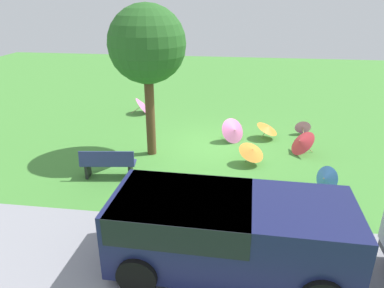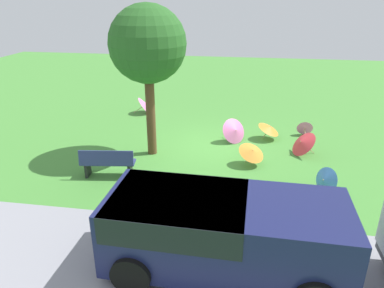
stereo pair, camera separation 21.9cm
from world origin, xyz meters
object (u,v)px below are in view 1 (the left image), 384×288
at_px(park_bench, 108,163).
at_px(parasol_blue_0, 325,179).
at_px(parasol_pink_1, 143,105).
at_px(parasol_orange_1, 252,151).
at_px(van_dark, 222,228).
at_px(parasol_orange_0, 268,127).
at_px(shade_tree, 147,46).
at_px(parasol_pink_2, 303,127).
at_px(parasol_pink_0, 234,130).
at_px(parasol_red_0, 301,142).

xyz_separation_m(park_bench, parasol_blue_0, (-6.23, -0.12, -0.10)).
height_order(parasol_pink_1, parasol_orange_1, parasol_pink_1).
xyz_separation_m(van_dark, parasol_pink_1, (4.18, -9.57, -0.51)).
bearing_deg(parasol_orange_1, parasol_orange_0, -104.91).
distance_m(shade_tree, parasol_pink_2, 6.86).
distance_m(van_dark, parasol_orange_1, 4.87).
xyz_separation_m(parasol_pink_0, parasol_pink_2, (-2.64, -1.20, -0.16)).
bearing_deg(parasol_red_0, parasol_orange_1, 33.67).
height_order(shade_tree, parasol_orange_0, shade_tree).
bearing_deg(parasol_orange_1, park_bench, 19.27).
relative_size(parasol_pink_0, parasol_orange_0, 1.07).
distance_m(parasol_orange_0, parasol_pink_2, 1.56).
bearing_deg(parasol_blue_0, park_bench, 1.06).
relative_size(van_dark, parasol_blue_0, 5.85).
xyz_separation_m(parasol_pink_2, parasol_orange_1, (2.01, 3.07, 0.18)).
height_order(parasol_pink_1, parasol_blue_0, parasol_pink_1).
height_order(van_dark, park_bench, van_dark).
height_order(parasol_blue_0, parasol_red_0, parasol_red_0).
height_order(van_dark, parasol_blue_0, van_dark).
distance_m(parasol_pink_1, parasol_pink_2, 7.07).
relative_size(van_dark, park_bench, 2.81).
height_order(van_dark, parasol_orange_0, van_dark).
bearing_deg(parasol_blue_0, parasol_pink_0, -50.77).
xyz_separation_m(parasol_pink_0, parasol_blue_0, (-2.64, 3.23, -0.09)).
bearing_deg(parasol_orange_0, parasol_pink_2, -152.89).
relative_size(parasol_pink_0, parasol_pink_1, 1.12).
distance_m(van_dark, park_bench, 4.89).
distance_m(parasol_pink_2, parasol_orange_1, 3.67).
height_order(parasol_orange_0, parasol_orange_1, parasol_orange_1).
relative_size(parasol_red_0, parasol_orange_0, 1.11).
height_order(parasol_pink_1, parasol_pink_2, parasol_pink_1).
bearing_deg(parasol_pink_0, parasol_pink_1, -34.59).
height_order(parasol_pink_0, parasol_pink_1, parasol_pink_0).
xyz_separation_m(park_bench, parasol_pink_1, (0.63, -6.25, -0.06)).
bearing_deg(parasol_blue_0, parasol_pink_1, -41.85).
height_order(park_bench, parasol_orange_0, park_bench).
bearing_deg(parasol_red_0, shade_tree, 7.59).
relative_size(parasol_blue_0, parasol_orange_0, 0.77).
xyz_separation_m(parasol_blue_0, parasol_red_0, (0.33, -2.47, 0.07)).
bearing_deg(parasol_pink_0, shade_tree, 27.47).
height_order(park_bench, parasol_blue_0, park_bench).
height_order(van_dark, parasol_pink_1, van_dark).
bearing_deg(park_bench, van_dark, 136.95).
bearing_deg(parasol_red_0, parasol_blue_0, 97.57).
bearing_deg(parasol_pink_0, parasol_orange_1, 108.83).
height_order(park_bench, shade_tree, shade_tree).
bearing_deg(parasol_blue_0, parasol_orange_1, -34.25).
bearing_deg(parasol_orange_1, shade_tree, -7.40).
bearing_deg(parasol_orange_0, shade_tree, 25.62).
bearing_deg(parasol_orange_0, parasol_pink_1, -23.73).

